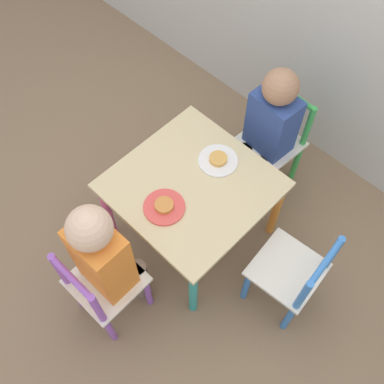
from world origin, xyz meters
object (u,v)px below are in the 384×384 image
(child_back, at_px, (269,125))
(plate_back, at_px, (218,160))
(child_front, at_px, (106,256))
(kids_table, at_px, (192,191))
(chair_purple, at_px, (103,286))
(chair_green, at_px, (273,142))
(plate_front, at_px, (164,207))
(chair_blue, at_px, (291,274))

(child_back, xyz_separation_m, plate_back, (-0.03, -0.29, -0.00))
(plate_back, bearing_deg, child_front, -89.19)
(kids_table, distance_m, chair_purple, 0.52)
(chair_green, bearing_deg, child_back, -90.00)
(chair_green, xyz_separation_m, plate_back, (-0.04, -0.36, 0.17))
(chair_green, bearing_deg, kids_table, -90.00)
(chair_purple, distance_m, child_back, 0.98)
(chair_green, bearing_deg, chair_purple, -87.28)
(plate_back, height_order, plate_front, same)
(chair_blue, relative_size, plate_front, 3.19)
(chair_purple, bearing_deg, child_front, -90.00)
(plate_front, bearing_deg, kids_table, 90.00)
(chair_green, bearing_deg, chair_blue, -40.29)
(chair_purple, xyz_separation_m, child_back, (0.02, 0.96, 0.17))
(child_front, relative_size, plate_back, 4.66)
(chair_green, height_order, plate_back, chair_green)
(kids_table, distance_m, chair_blue, 0.52)
(chair_green, distance_m, plate_back, 0.40)
(child_front, height_order, plate_front, child_front)
(chair_blue, bearing_deg, plate_back, -107.24)
(kids_table, height_order, chair_green, chair_green)
(plate_back, bearing_deg, kids_table, -90.00)
(kids_table, xyz_separation_m, chair_green, (0.04, 0.51, -0.11))
(plate_back, bearing_deg, chair_green, 83.76)
(chair_green, relative_size, chair_blue, 1.00)
(chair_blue, bearing_deg, chair_green, -139.71)
(kids_table, distance_m, plate_back, 0.17)
(kids_table, relative_size, child_front, 0.77)
(kids_table, relative_size, chair_green, 1.14)
(child_front, xyz_separation_m, plate_back, (-0.01, 0.61, -0.03))
(chair_blue, bearing_deg, plate_front, -73.61)
(child_back, distance_m, plate_back, 0.30)
(chair_green, relative_size, plate_front, 3.19)
(chair_blue, relative_size, child_front, 0.68)
(child_back, bearing_deg, plate_front, -88.89)
(chair_green, distance_m, child_front, 0.98)
(chair_blue, xyz_separation_m, plate_front, (-0.51, -0.20, 0.17))
(chair_blue, relative_size, child_back, 0.72)
(child_back, distance_m, plate_front, 0.61)
(kids_table, xyz_separation_m, chair_blue, (0.51, 0.05, -0.11))
(chair_purple, bearing_deg, chair_green, -92.72)
(child_back, height_order, child_front, child_front)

